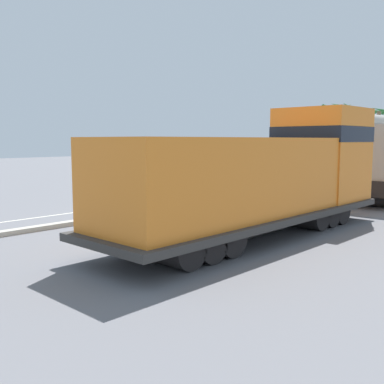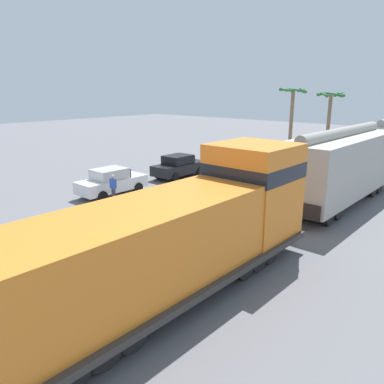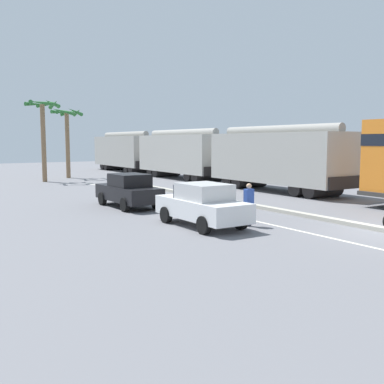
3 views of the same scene
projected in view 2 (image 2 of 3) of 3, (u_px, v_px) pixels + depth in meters
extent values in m
plane|color=slate|center=(93.00, 237.00, 16.04)|extent=(120.00, 120.00, 0.00)
cube|color=#B2AD9E|center=(187.00, 204.00, 20.34)|extent=(0.36, 36.00, 0.16)
cube|color=silver|center=(157.00, 197.00, 21.90)|extent=(0.14, 36.00, 0.01)
cube|color=orange|center=(155.00, 244.00, 10.52)|extent=(2.70, 9.86, 2.40)
cube|color=orange|center=(253.00, 190.00, 13.97)|extent=(2.80, 2.80, 3.50)
cube|color=black|center=(254.00, 170.00, 13.77)|extent=(2.83, 2.83, 0.56)
cube|color=#383533|center=(170.00, 275.00, 11.27)|extent=(3.10, 11.60, 0.20)
cylinder|color=#4C4947|center=(170.00, 279.00, 11.31)|extent=(1.10, 3.00, 1.10)
cylinder|color=black|center=(245.00, 242.00, 14.19)|extent=(2.40, 1.00, 1.00)
cylinder|color=black|center=(232.00, 248.00, 13.62)|extent=(2.40, 1.00, 1.00)
cylinder|color=black|center=(219.00, 255.00, 13.04)|extent=(2.40, 1.00, 1.00)
cylinder|color=black|center=(105.00, 315.00, 9.60)|extent=(2.40, 1.00, 1.00)
cylinder|color=black|center=(77.00, 329.00, 9.02)|extent=(2.40, 1.00, 1.00)
cylinder|color=black|center=(46.00, 346.00, 8.45)|extent=(2.40, 1.00, 1.00)
cube|color=#A8A69E|center=(339.00, 165.00, 20.25)|extent=(2.90, 10.40, 3.10)
cylinder|color=gray|center=(343.00, 133.00, 19.79)|extent=(0.60, 9.88, 0.60)
cube|color=black|center=(368.00, 171.00, 24.34)|extent=(2.61, 0.10, 0.70)
cube|color=black|center=(292.00, 208.00, 16.78)|extent=(2.61, 0.10, 0.70)
cylinder|color=black|center=(359.00, 183.00, 23.41)|extent=(2.46, 0.90, 0.90)
cylinder|color=black|center=(353.00, 186.00, 22.62)|extent=(2.46, 0.90, 0.90)
cylinder|color=black|center=(316.00, 206.00, 18.77)|extent=(2.46, 0.90, 0.90)
cylinder|color=black|center=(306.00, 211.00, 17.98)|extent=(2.46, 0.90, 0.90)
cube|color=black|center=(373.00, 169.00, 25.14)|extent=(2.61, 0.10, 0.70)
cylinder|color=black|center=(384.00, 170.00, 27.12)|extent=(2.46, 0.90, 0.90)
cylinder|color=black|center=(379.00, 173.00, 26.33)|extent=(2.46, 0.90, 0.90)
cube|color=silver|center=(112.00, 184.00, 22.26)|extent=(1.72, 4.21, 0.70)
cube|color=beige|center=(109.00, 174.00, 21.98)|extent=(1.51, 1.91, 0.60)
cube|color=#1E232D|center=(123.00, 172.00, 22.71)|extent=(1.43, 0.13, 0.51)
cylinder|color=black|center=(121.00, 184.00, 23.81)|extent=(0.22, 0.64, 0.64)
cylinder|color=black|center=(138.00, 188.00, 22.78)|extent=(0.22, 0.64, 0.64)
cylinder|color=black|center=(86.00, 192.00, 21.92)|extent=(0.22, 0.64, 0.64)
cylinder|color=black|center=(102.00, 197.00, 20.89)|extent=(0.22, 0.64, 0.64)
cube|color=black|center=(179.00, 168.00, 26.76)|extent=(1.77, 4.23, 0.70)
cube|color=black|center=(178.00, 159.00, 26.48)|extent=(1.53, 1.92, 0.60)
cube|color=#1E232D|center=(187.00, 158.00, 27.22)|extent=(1.43, 0.14, 0.51)
cylinder|color=black|center=(183.00, 169.00, 28.31)|extent=(0.23, 0.64, 0.64)
cylinder|color=black|center=(200.00, 172.00, 27.30)|extent=(0.23, 0.64, 0.64)
cylinder|color=black|center=(158.00, 174.00, 26.41)|extent=(0.23, 0.64, 0.64)
cylinder|color=black|center=(175.00, 178.00, 25.39)|extent=(0.23, 0.64, 0.64)
torus|color=black|center=(115.00, 238.00, 14.99)|extent=(0.65, 0.25, 0.66)
torus|color=black|center=(107.00, 230.00, 15.86)|extent=(0.65, 0.25, 0.66)
cylinder|color=silver|center=(110.00, 227.00, 15.35)|extent=(0.77, 0.28, 0.05)
cylinder|color=silver|center=(111.00, 232.00, 15.31)|extent=(0.47, 0.19, 0.36)
cylinder|color=silver|center=(108.00, 222.00, 15.49)|extent=(0.04, 0.04, 0.30)
cylinder|color=silver|center=(114.00, 225.00, 14.92)|extent=(0.17, 0.47, 0.04)
cylinder|color=#38476B|center=(112.00, 225.00, 15.48)|extent=(0.33, 0.22, 0.52)
cylinder|color=#38476B|center=(107.00, 226.00, 15.38)|extent=(0.29, 0.21, 0.52)
cube|color=white|center=(109.00, 214.00, 15.24)|extent=(0.41, 0.42, 0.57)
sphere|color=#9E7051|center=(109.00, 205.00, 15.08)|extent=(0.22, 0.22, 0.22)
cylinder|color=white|center=(109.00, 203.00, 15.05)|extent=(0.22, 0.22, 0.05)
cylinder|color=white|center=(115.00, 215.00, 15.15)|extent=(0.47, 0.22, 0.36)
cylinder|color=white|center=(107.00, 216.00, 14.99)|extent=(0.47, 0.22, 0.36)
cylinder|color=#846647|center=(291.00, 121.00, 37.62)|extent=(0.36, 0.36, 6.04)
cone|color=#2D7033|center=(302.00, 90.00, 36.25)|extent=(0.37, 1.83, 0.72)
cone|color=#2D7033|center=(302.00, 90.00, 36.92)|extent=(1.58, 1.44, 0.50)
cone|color=#2D7033|center=(294.00, 90.00, 37.62)|extent=(1.81, 0.92, 0.39)
cone|color=#2D7033|center=(286.00, 90.00, 37.48)|extent=(0.60, 1.84, 0.39)
cone|color=#2D7033|center=(286.00, 90.00, 36.39)|extent=(1.83, 0.91, 0.50)
cone|color=#2D7033|center=(296.00, 90.00, 35.94)|extent=(1.59, 1.44, 0.65)
cylinder|color=#846647|center=(328.00, 123.00, 37.86)|extent=(0.36, 0.36, 5.65)
cone|color=#2D7033|center=(340.00, 94.00, 36.49)|extent=(0.41, 1.84, 0.65)
cone|color=#2D7033|center=(340.00, 94.00, 37.24)|extent=(1.63, 1.39, 0.64)
cone|color=#2D7033|center=(331.00, 94.00, 37.91)|extent=(1.80, 0.95, 0.33)
cone|color=#2D7033|center=(323.00, 94.00, 37.78)|extent=(0.63, 1.85, 0.50)
cone|color=#2D7033|center=(323.00, 94.00, 36.94)|extent=(1.64, 1.38, 0.71)
cone|color=#2D7033|center=(333.00, 94.00, 36.24)|extent=(1.69, 1.29, 0.71)
cylinder|color=#33333D|center=(114.00, 196.00, 20.68)|extent=(0.22, 0.22, 0.85)
cube|color=#2D4CA5|center=(113.00, 183.00, 20.50)|extent=(0.34, 0.22, 0.56)
sphere|color=tan|center=(113.00, 176.00, 20.40)|extent=(0.20, 0.20, 0.20)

